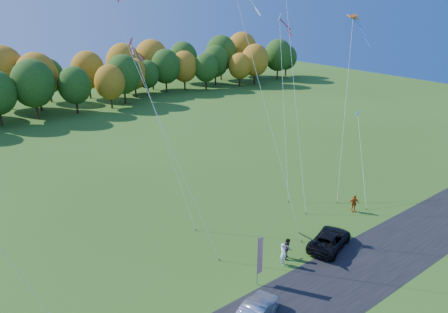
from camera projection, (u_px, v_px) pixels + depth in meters
ground at (274, 268)px, 32.06m from camera, size 160.00×160.00×0.00m
asphalt_strip at (317, 296)px, 29.11m from camera, size 90.00×6.00×0.01m
tree_line at (42, 115)px, 72.53m from camera, size 116.00×12.00×10.00m
black_suv at (330, 239)px, 34.51m from camera, size 5.30×3.61×1.35m
silver_sedan at (256, 312)px, 26.57m from camera, size 4.52×2.99×1.41m
person_tailgate_a at (283, 254)px, 32.16m from camera, size 0.59×0.75×1.80m
person_tailgate_b at (288, 248)px, 33.01m from camera, size 1.01×1.02×1.67m
person_east at (354, 203)px, 40.11m from camera, size 1.02×0.89×1.65m
feather_flag at (260, 255)px, 29.56m from camera, size 0.50×0.10×3.74m
kite_delta_blue at (151, 100)px, 31.71m from camera, size 5.42×11.77×24.17m
kite_parafoil_orange at (289, 27)px, 40.64m from camera, size 7.99×13.00×32.42m
kite_delta_red at (263, 95)px, 34.42m from camera, size 2.25×9.46×22.33m
kite_parafoil_rainbow at (345, 105)px, 43.57m from camera, size 9.64×6.63×17.27m
kite_diamond_green at (10, 261)px, 24.89m from camera, size 3.99×6.20×9.58m
kite_diamond_white at (284, 107)px, 42.72m from camera, size 4.72×6.96×17.43m
kite_diamond_pink at (163, 135)px, 36.59m from camera, size 1.82×7.48×15.82m
kite_diamond_blue_low at (362, 159)px, 42.26m from camera, size 4.47×5.27×8.20m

